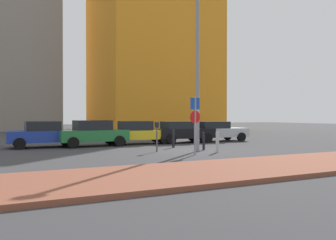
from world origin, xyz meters
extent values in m
plane|color=#38383A|center=(0.00, 0.00, 0.00)|extent=(120.00, 120.00, 0.00)
cube|color=brown|center=(0.00, -6.73, 0.07)|extent=(40.00, 4.07, 0.14)
cube|color=#1E389E|center=(-6.45, 5.40, 0.65)|extent=(4.07, 1.87, 0.65)
cube|color=black|center=(-6.53, 5.40, 1.24)|extent=(1.90, 1.69, 0.53)
cylinder|color=black|center=(-5.06, 6.29, 0.32)|extent=(0.64, 0.23, 0.64)
cylinder|color=black|center=(-5.08, 4.48, 0.32)|extent=(0.64, 0.23, 0.64)
cylinder|color=black|center=(-7.81, 6.33, 0.32)|extent=(0.64, 0.23, 0.64)
cylinder|color=black|center=(-7.83, 4.51, 0.32)|extent=(0.64, 0.23, 0.64)
cube|color=#237238|center=(-3.76, 4.82, 0.65)|extent=(4.12, 1.86, 0.66)
cube|color=black|center=(-3.78, 4.82, 1.26)|extent=(2.09, 1.64, 0.58)
cylinder|color=black|center=(-2.42, 5.73, 0.32)|extent=(0.65, 0.25, 0.64)
cylinder|color=black|center=(-2.35, 4.04, 0.32)|extent=(0.65, 0.25, 0.64)
cylinder|color=black|center=(-5.18, 5.61, 0.32)|extent=(0.65, 0.25, 0.64)
cylinder|color=black|center=(-5.10, 3.92, 0.32)|extent=(0.65, 0.25, 0.64)
cube|color=gold|center=(-0.63, 5.17, 0.61)|extent=(4.40, 1.94, 0.58)
cube|color=black|center=(-0.90, 5.19, 1.19)|extent=(2.04, 1.66, 0.58)
cylinder|color=black|center=(0.88, 5.91, 0.32)|extent=(0.65, 0.26, 0.64)
cylinder|color=black|center=(0.77, 4.24, 0.32)|extent=(0.65, 0.26, 0.64)
cylinder|color=black|center=(-2.04, 6.10, 0.32)|extent=(0.65, 0.26, 0.64)
cylinder|color=black|center=(-2.14, 4.43, 0.32)|extent=(0.65, 0.26, 0.64)
cube|color=black|center=(2.53, 4.89, 0.63)|extent=(4.06, 1.86, 0.63)
cube|color=black|center=(2.16, 4.91, 1.20)|extent=(2.22, 1.65, 0.49)
cylinder|color=black|center=(3.93, 5.68, 0.32)|extent=(0.65, 0.25, 0.64)
cylinder|color=black|center=(3.85, 3.99, 0.32)|extent=(0.65, 0.25, 0.64)
cylinder|color=black|center=(1.21, 5.80, 0.32)|extent=(0.65, 0.25, 0.64)
cylinder|color=black|center=(1.14, 4.11, 0.32)|extent=(0.65, 0.25, 0.64)
cube|color=#B7BABF|center=(5.26, 5.01, 0.63)|extent=(4.50, 2.02, 0.62)
cube|color=black|center=(4.87, 5.03, 1.18)|extent=(2.17, 1.75, 0.48)
cylinder|color=black|center=(6.80, 5.81, 0.32)|extent=(0.65, 0.26, 0.64)
cylinder|color=black|center=(6.70, 4.03, 0.32)|extent=(0.65, 0.26, 0.64)
cylinder|color=black|center=(3.81, 5.98, 0.32)|extent=(0.65, 0.26, 0.64)
cylinder|color=black|center=(3.71, 4.20, 0.32)|extent=(0.65, 0.26, 0.64)
cylinder|color=gray|center=(-0.67, -1.87, 1.35)|extent=(0.10, 0.10, 2.70)
cube|color=#1447B7|center=(-0.67, -1.87, 2.40)|extent=(0.55, 0.15, 0.55)
cylinder|color=red|center=(-0.67, -1.87, 1.77)|extent=(0.59, 0.15, 0.60)
cylinder|color=#4C4C51|center=(-1.68, 0.21, 0.62)|extent=(0.08, 0.08, 1.23)
cube|color=black|center=(-1.68, 0.21, 1.37)|extent=(0.18, 0.14, 0.28)
cylinder|color=gray|center=(0.28, -0.52, 4.23)|extent=(0.20, 0.20, 8.46)
cylinder|color=#B7B7BC|center=(0.85, -1.49, 0.51)|extent=(0.17, 0.17, 1.03)
cylinder|color=black|center=(0.91, -0.12, 0.47)|extent=(0.13, 0.13, 0.94)
cylinder|color=black|center=(0.14, 1.88, 0.53)|extent=(0.15, 0.15, 1.05)
cube|color=orange|center=(10.60, 28.05, 12.78)|extent=(14.87, 13.41, 25.56)
cube|color=gray|center=(-7.18, 33.60, 12.73)|extent=(11.87, 10.75, 25.45)
camera|label=1|loc=(-9.29, -16.21, 1.84)|focal=38.18mm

